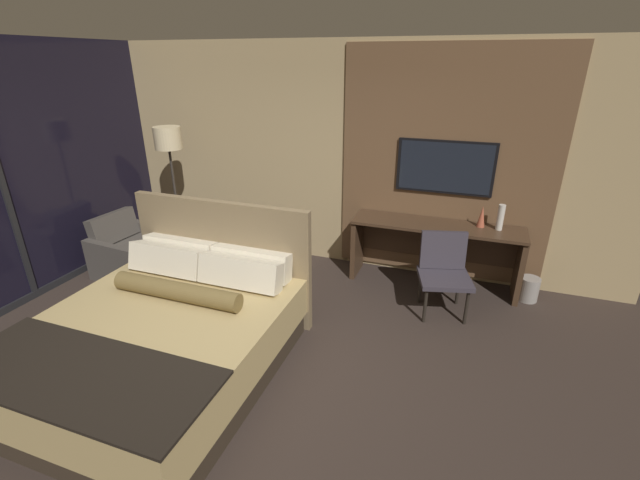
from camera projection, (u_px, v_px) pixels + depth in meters
name	position (u px, v px, depth m)	size (l,w,h in m)	color
ground_plane	(244.00, 378.00, 3.74)	(16.00, 16.00, 0.00)	#332823
wall_back_tv_panel	(351.00, 160.00, 5.38)	(7.20, 0.09, 2.80)	tan
wall_left_window	(2.00, 187.00, 4.50)	(0.06, 6.00, 2.80)	black
bed	(165.00, 335.00, 3.72)	(1.96, 2.26, 1.27)	#33281E
desk	(435.00, 243.00, 5.13)	(1.96, 0.49, 0.79)	#422D1E
tv	(445.00, 167.00, 4.95)	(1.10, 0.04, 0.62)	black
desk_chair	(444.00, 267.00, 4.60)	(0.64, 0.64, 0.87)	#38333D
armchair_by_window	(135.00, 254.00, 5.52)	(0.90, 0.92, 0.76)	#47423D
floor_lamp	(169.00, 149.00, 5.47)	(0.34, 0.34, 1.79)	#282623
vase_tall	(500.00, 217.00, 4.78)	(0.07, 0.07, 0.30)	silver
vase_short	(482.00, 216.00, 4.88)	(0.09, 0.09, 0.25)	#B2563D
waste_bin	(529.00, 289.00, 4.90)	(0.22, 0.22, 0.28)	gray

